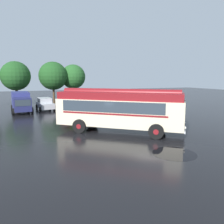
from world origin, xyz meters
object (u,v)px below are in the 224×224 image
vintage_bus (119,109)px  car_mid_left (66,104)px  car_mid_right (86,103)px  car_near_left (45,104)px  car_far_right (104,102)px  box_van (21,101)px

vintage_bus → car_mid_left: vintage_bus is taller
vintage_bus → car_mid_right: 13.84m
car_near_left → car_mid_left: size_ratio=1.00×
vintage_bus → car_mid_left: 13.77m
vintage_bus → car_far_right: size_ratio=2.12×
car_near_left → car_mid_right: 5.55m
car_mid_left → car_mid_right: size_ratio=1.04×
car_mid_left → car_mid_right: 2.91m
car_mid_left → car_mid_right: bearing=3.0°
car_far_right → car_near_left: bearing=172.2°
car_near_left → car_far_right: (8.12, -1.11, 0.00)m
vintage_bus → car_far_right: vintage_bus is taller
car_mid_left → car_mid_right: (2.91, 0.15, 0.00)m
vintage_bus → car_near_left: vintage_bus is taller
vintage_bus → car_near_left: bearing=106.8°
car_near_left → car_mid_right: (5.48, -0.85, 0.00)m
car_mid_left → car_near_left: bearing=158.8°
car_mid_right → box_van: box_van is taller
car_far_right → box_van: size_ratio=0.75×
car_near_left → box_van: 3.06m
car_mid_right → box_van: bearing=178.4°
car_mid_left → car_far_right: same height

